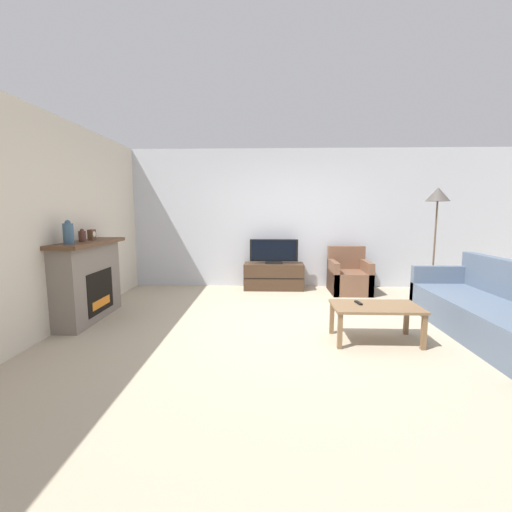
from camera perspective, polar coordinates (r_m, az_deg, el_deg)
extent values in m
plane|color=tan|center=(4.73, 6.55, -11.15)|extent=(24.00, 24.00, 0.00)
cube|color=silver|center=(6.81, 5.14, 6.19)|extent=(12.00, 0.06, 2.70)
cube|color=beige|center=(5.20, -29.16, 4.81)|extent=(0.06, 12.00, 2.70)
cube|color=slate|center=(5.29, -26.18, -3.97)|extent=(0.33, 1.28, 1.05)
cube|color=black|center=(5.24, -24.47, -5.39)|extent=(0.01, 0.70, 0.58)
cube|color=orange|center=(5.28, -24.36, -7.08)|extent=(0.01, 0.49, 0.12)
cube|color=brown|center=(5.20, -26.25, 1.97)|extent=(0.45, 1.40, 0.05)
cylinder|color=#385670|center=(4.83, -28.79, 3.26)|extent=(0.12, 0.12, 0.26)
sphere|color=#385670|center=(4.83, -28.90, 4.88)|extent=(0.07, 0.07, 0.07)
cylinder|color=#512D23|center=(5.11, -26.96, 2.93)|extent=(0.09, 0.09, 0.14)
sphere|color=#512D23|center=(5.10, -27.02, 3.81)|extent=(0.05, 0.05, 0.05)
cube|color=brown|center=(5.32, -25.70, 3.20)|extent=(0.07, 0.11, 0.15)
cylinder|color=white|center=(5.30, -25.34, 3.33)|extent=(0.00, 0.08, 0.08)
cube|color=#422D1E|center=(6.63, 2.96, -3.39)|extent=(1.14, 0.45, 0.50)
cube|color=black|center=(6.41, 3.00, -3.78)|extent=(1.12, 0.01, 0.01)
cube|color=black|center=(6.59, 2.98, -1.07)|extent=(0.32, 0.18, 0.04)
cube|color=black|center=(6.55, 3.00, 0.94)|extent=(0.92, 0.03, 0.43)
cube|color=black|center=(6.54, 3.00, 0.93)|extent=(0.85, 0.01, 0.38)
cube|color=brown|center=(6.59, 15.24, -4.18)|extent=(0.70, 0.76, 0.40)
cube|color=brown|center=(6.82, 14.77, -0.21)|extent=(0.70, 0.14, 0.44)
cube|color=brown|center=(6.51, 12.70, -3.36)|extent=(0.10, 0.76, 0.60)
cube|color=brown|center=(6.64, 17.80, -3.32)|extent=(0.10, 0.76, 0.60)
cube|color=brown|center=(4.23, 19.35, -7.97)|extent=(0.99, 0.55, 0.03)
cube|color=brown|center=(3.96, 13.81, -12.07)|extent=(0.05, 0.05, 0.40)
cube|color=brown|center=(4.24, 26.20, -11.32)|extent=(0.05, 0.05, 0.40)
cube|color=brown|center=(4.40, 12.53, -10.01)|extent=(0.05, 0.05, 0.40)
cube|color=brown|center=(4.65, 23.78, -9.51)|extent=(0.05, 0.05, 0.40)
cube|color=black|center=(4.24, 16.70, -7.48)|extent=(0.06, 0.15, 0.02)
cube|color=slate|center=(5.01, 34.53, -8.90)|extent=(0.92, 2.46, 0.42)
cube|color=slate|center=(5.96, 28.57, -4.70)|extent=(0.92, 0.11, 0.68)
cylinder|color=black|center=(6.46, 27.08, -6.75)|extent=(0.30, 0.30, 0.01)
cylinder|color=brown|center=(6.32, 27.54, 0.59)|extent=(0.03, 0.03, 1.65)
cone|color=#4C4742|center=(6.28, 28.07, 9.06)|extent=(0.37, 0.37, 0.22)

